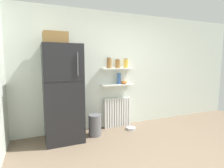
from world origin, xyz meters
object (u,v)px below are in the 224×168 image
Objects in this scene: storage_jar_0 at (109,63)px; storage_jar_1 at (118,63)px; refrigerator at (62,91)px; vase at (119,79)px; pet_food_bowl at (131,128)px; storage_jar_2 at (126,63)px; shelf_bowl at (124,82)px; trash_bin at (95,125)px; radiator at (117,112)px.

storage_jar_0 is 0.21m from storage_jar_1.
refrigerator is 1.32m from vase.
vase reaches higher than pet_food_bowl.
pet_food_bowl is at bearing -90.19° from storage_jar_2.
storage_jar_2 is 1.47m from pet_food_bowl.
vase is 1.60× the size of shelf_bowl.
shelf_bowl is 0.36× the size of trash_bin.
pet_food_bowl is (0.21, -0.28, -1.44)m from storage_jar_1.
radiator is at bearing 8.28° from storage_jar_0.
trash_bin is at bearing -156.34° from storage_jar_1.
vase is 1.16m from trash_bin.
trash_bin is at bearing -4.85° from refrigerator.
trash_bin is (-0.80, -0.28, -0.82)m from shelf_bowl.
pet_food_bowl is at bearing -58.56° from vase.
shelf_bowl is at bearing 98.97° from pet_food_bowl.
radiator reaches higher than trash_bin.
storage_jar_2 reaches higher than vase.
radiator is 2.86× the size of storage_jar_0.
storage_jar_0 is 1.10× the size of storage_jar_2.
radiator is 2.67× the size of vase.
storage_jar_2 is at bearing 0.00° from vase.
storage_jar_0 is 1.36m from trash_bin.
storage_jar_2 is at bearing 0.00° from shelf_bowl.
pet_food_bowl is (0.41, -0.28, -1.46)m from storage_jar_0.
refrigerator is at bearing 175.15° from trash_bin.
trash_bin is at bearing -179.93° from pet_food_bowl.
storage_jar_0 is 0.41m from storage_jar_2.
shelf_bowl is at bearing 0.00° from vase.
storage_jar_0 is 0.93× the size of vase.
shelf_bowl is at bearing 0.00° from storage_jar_1.
vase is at bearing 22.52° from trash_bin.
shelf_bowl is (1.41, 0.23, 0.08)m from refrigerator.
radiator is 1.15m from storage_jar_2.
radiator is at bearing 169.48° from shelf_bowl.
vase is at bearing 0.00° from storage_jar_1.
storage_jar_2 is 1.53m from trash_bin.
storage_jar_2 reaches higher than shelf_bowl.
pet_food_bowl is at bearing -81.03° from shelf_bowl.
refrigerator is at bearing 177.99° from pet_food_bowl.
pet_food_bowl is (-0.00, -0.28, -1.45)m from storage_jar_2.
storage_jar_0 is 1.15× the size of storage_jar_1.
storage_jar_1 reaches higher than radiator.
vase is at bearing 180.00° from storage_jar_2.
trash_bin is (-0.43, -0.28, -1.27)m from storage_jar_0.
radiator is at bearing 123.80° from pet_food_bowl.
vase is (0.04, 0.00, -0.34)m from storage_jar_1.
storage_jar_1 reaches higher than shelf_bowl.
radiator is 3.21× the size of pet_food_bowl.
storage_jar_1 is at bearing 23.66° from trash_bin.
storage_jar_0 is 1.12× the size of pet_food_bowl.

